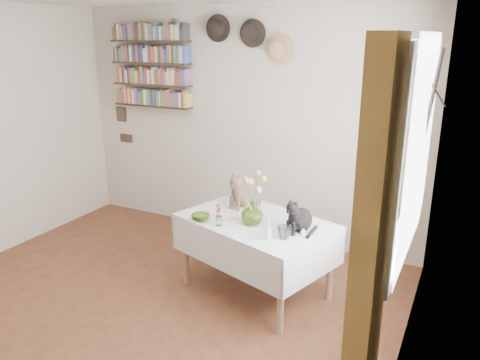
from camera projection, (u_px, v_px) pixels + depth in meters
The scene contains 16 objects.
room at pixel (91, 179), 3.16m from camera, with size 4.08×4.58×2.58m.
window at pixel (415, 165), 2.95m from camera, with size 0.12×1.52×1.32m.
curtain at pixel (370, 258), 2.27m from camera, with size 0.12×0.38×2.10m, color brown.
dining_table at pixel (256, 238), 4.02m from camera, with size 1.45×1.15×0.68m.
tabby_cat at pixel (244, 188), 4.27m from camera, with size 0.23×0.29×0.34m, color brown, non-canonical shape.
black_cat at pixel (301, 213), 3.72m from camera, with size 0.19×0.25×0.29m, color black, non-canonical shape.
flower_vase at pixel (252, 213), 3.87m from camera, with size 0.19×0.19×0.19m, color #93BC3D.
green_bowl at pixel (201, 217), 3.96m from camera, with size 0.16×0.16×0.05m, color #93BC3D.
drinking_glass at pixel (284, 232), 3.60m from camera, with size 0.11×0.11×0.10m, color white.
candlestick at pixel (268, 233), 3.58m from camera, with size 0.05×0.05×0.17m.
berry_jar at pixel (219, 215), 3.84m from camera, with size 0.05×0.05×0.20m.
porcelain_figurine at pixel (303, 229), 3.67m from camera, with size 0.05×0.05×0.10m.
flower_bouquet at pixel (253, 184), 3.80m from camera, with size 0.17×0.12×0.39m.
bookshelf_unit at pixel (151, 66), 5.30m from camera, with size 1.00×0.16×0.91m.
wall_hats at pixel (249, 37), 4.70m from camera, with size 0.98×0.09×0.48m.
wall_art_plaques at pixel (123, 124), 5.80m from camera, with size 0.21×0.02×0.44m.
Camera 1 is at (2.27, -2.24, 2.18)m, focal length 35.00 mm.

